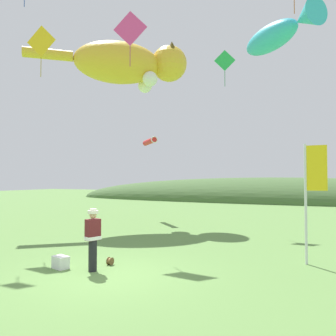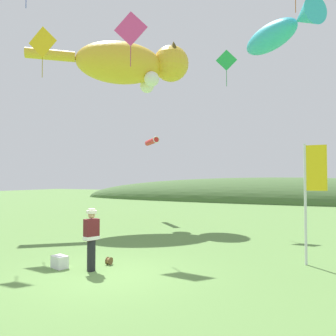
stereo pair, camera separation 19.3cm
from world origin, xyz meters
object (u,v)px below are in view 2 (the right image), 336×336
object	(u,v)px
festival_banner_pole	(311,185)
kite_diamond_gold	(43,42)
kite_spool	(109,261)
kite_tube_streamer	(152,141)
picnic_cooler	(59,262)
festival_attendant	(91,237)
kite_diamond_pink	(131,29)
kite_diamond_green	(226,60)
kite_giant_cat	(131,64)
kite_fish_windsock	(277,33)

from	to	relation	value
festival_banner_pole	kite_diamond_gold	xyz separation A→B (m)	(-10.94, -0.32, 6.33)
kite_spool	kite_tube_streamer	distance (m)	12.63
picnic_cooler	kite_tube_streamer	distance (m)	13.11
festival_attendant	kite_diamond_pink	bearing A→B (deg)	108.36
kite_spool	festival_attendant	bearing A→B (deg)	-94.57
kite_spool	kite_diamond_green	world-z (taller)	kite_diamond_green
kite_tube_streamer	kite_diamond_green	bearing A→B (deg)	-11.44
kite_giant_cat	kite_fish_windsock	xyz separation A→B (m)	(9.21, -5.66, -2.18)
kite_spool	kite_diamond_pink	size ratio (longest dim) A/B	0.10
kite_spool	picnic_cooler	bearing A→B (deg)	-139.27
kite_spool	kite_diamond_gold	distance (m)	10.40
festival_banner_pole	kite_giant_cat	size ratio (longest dim) A/B	0.47
kite_fish_windsock	kite_diamond_green	world-z (taller)	kite_diamond_green
kite_giant_cat	kite_tube_streamer	bearing A→B (deg)	84.01
kite_spool	kite_diamond_gold	world-z (taller)	kite_diamond_gold
picnic_cooler	kite_giant_cat	distance (m)	13.82
kite_fish_windsock	kite_diamond_green	bearing A→B (deg)	117.71
kite_diamond_green	festival_banner_pole	bearing A→B (deg)	-57.29
kite_diamond_green	kite_fish_windsock	bearing A→B (deg)	-62.29
kite_fish_windsock	kite_diamond_gold	bearing A→B (deg)	-176.67
festival_attendant	kite_spool	size ratio (longest dim) A/B	7.61
kite_fish_windsock	kite_tube_streamer	bearing A→B (deg)	138.64
kite_giant_cat	kite_fish_windsock	distance (m)	11.03
kite_giant_cat	kite_tube_streamer	xyz separation A→B (m)	(0.24, 2.25, -4.51)
kite_tube_streamer	kite_diamond_green	world-z (taller)	kite_diamond_green
kite_giant_cat	picnic_cooler	bearing A→B (deg)	-69.92
kite_giant_cat	kite_diamond_green	bearing A→B (deg)	11.60
picnic_cooler	festival_banner_pole	xyz separation A→B (m)	(6.72, 3.53, 2.25)
festival_attendant	kite_spool	bearing A→B (deg)	85.43
festival_banner_pole	kite_tube_streamer	xyz separation A→B (m)	(-9.95, 8.17, 2.71)
kite_diamond_pink	kite_diamond_green	distance (m)	6.59
festival_attendant	kite_tube_streamer	xyz separation A→B (m)	(-4.26, 11.54, 4.18)
festival_attendant	picnic_cooler	size ratio (longest dim) A/B	3.16
picnic_cooler	kite_diamond_pink	distance (m)	10.09
festival_attendant	kite_spool	world-z (taller)	festival_attendant
kite_giant_cat	kite_diamond_gold	bearing A→B (deg)	-96.93
festival_attendant	festival_banner_pole	world-z (taller)	festival_banner_pole
kite_fish_windsock	kite_diamond_green	distance (m)	7.93
festival_banner_pole	kite_diamond_gold	distance (m)	12.65
kite_giant_cat	kite_diamond_green	xyz separation A→B (m)	(5.64, 1.16, -0.27)
kite_diamond_gold	kite_diamond_pink	size ratio (longest dim) A/B	0.95
festival_banner_pole	kite_fish_windsock	distance (m)	5.14
kite_spool	kite_fish_windsock	xyz separation A→B (m)	(4.66, 2.85, 7.36)
festival_attendant	kite_diamond_green	bearing A→B (deg)	83.75
picnic_cooler	kite_diamond_gold	size ratio (longest dim) A/B	0.24
festival_attendant	kite_diamond_green	world-z (taller)	kite_diamond_green
festival_banner_pole	kite_fish_windsock	size ratio (longest dim) A/B	1.27
kite_fish_windsock	kite_diamond_pink	world-z (taller)	kite_diamond_pink
kite_spool	kite_diamond_pink	distance (m)	9.87
festival_attendant	picnic_cooler	xyz separation A→B (m)	(-1.04, -0.17, -0.77)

